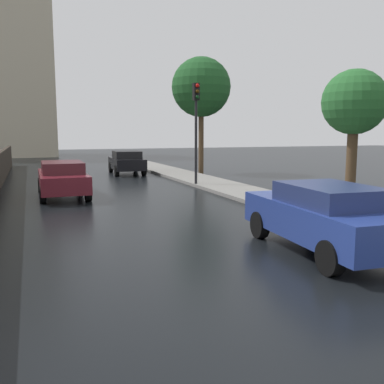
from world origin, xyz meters
The scene contains 7 objects.
ground centered at (0.00, 0.00, 0.00)m, with size 120.00×120.00×0.00m, color black.
car_blue_near_kerb centered at (2.72, 2.83, 0.75)m, with size 2.01×4.30×1.41m.
car_maroon_mid_road centered at (-1.79, 12.70, 0.72)m, with size 1.78×4.39×1.36m.
car_black_behind_camera centered at (2.44, 20.78, 0.73)m, with size 1.94×4.08×1.38m.
traffic_light centered at (4.11, 13.69, 3.24)m, with size 0.26×0.39×4.49m.
street_tree_mid centered at (7.06, 7.05, 3.38)m, with size 2.11×2.11×4.51m.
street_tree_far centered at (6.66, 19.37, 5.07)m, with size 3.46×3.46×6.83m.
Camera 1 is at (-2.92, -4.25, 2.46)m, focal length 39.75 mm.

